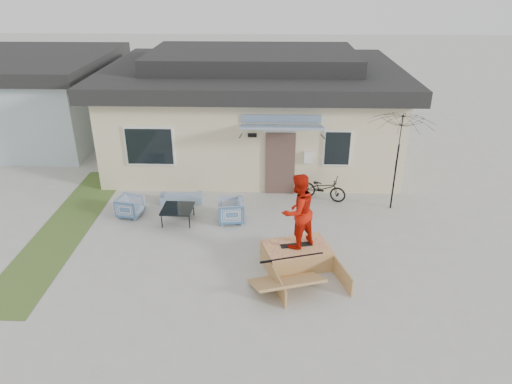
{
  "coord_description": "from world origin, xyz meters",
  "views": [
    {
      "loc": [
        0.65,
        -9.7,
        6.82
      ],
      "look_at": [
        0.3,
        1.8,
        1.3
      ],
      "focal_mm": 33.11,
      "sensor_mm": 36.0,
      "label": 1
    }
  ],
  "objects_px": {
    "armchair_right": "(231,210)",
    "skater": "(298,210)",
    "armchair_left": "(130,205)",
    "patio_umbrella": "(398,156)",
    "loveseat": "(181,194)",
    "skate_ramp": "(297,256)",
    "coffee_table": "(178,215)",
    "bicycle": "(323,186)",
    "skateboard": "(296,245)"
  },
  "relations": [
    {
      "from": "loveseat",
      "to": "skate_ramp",
      "type": "bearing_deg",
      "value": 130.75
    },
    {
      "from": "patio_umbrella",
      "to": "skate_ramp",
      "type": "relative_size",
      "value": 1.1
    },
    {
      "from": "coffee_table",
      "to": "bicycle",
      "type": "height_order",
      "value": "bicycle"
    },
    {
      "from": "loveseat",
      "to": "coffee_table",
      "type": "relative_size",
      "value": 1.5
    },
    {
      "from": "armchair_left",
      "to": "patio_umbrella",
      "type": "xyz_separation_m",
      "value": [
        7.95,
        0.74,
        1.4
      ]
    },
    {
      "from": "skate_ramp",
      "to": "skater",
      "type": "xyz_separation_m",
      "value": [
        -0.01,
        0.05,
        1.27
      ]
    },
    {
      "from": "skate_ramp",
      "to": "coffee_table",
      "type": "bearing_deg",
      "value": 131.24
    },
    {
      "from": "patio_umbrella",
      "to": "skater",
      "type": "xyz_separation_m",
      "value": [
        -3.1,
        -3.13,
        -0.22
      ]
    },
    {
      "from": "loveseat",
      "to": "armchair_right",
      "type": "height_order",
      "value": "armchair_right"
    },
    {
      "from": "coffee_table",
      "to": "patio_umbrella",
      "type": "distance_m",
      "value": 6.72
    },
    {
      "from": "patio_umbrella",
      "to": "skate_ramp",
      "type": "height_order",
      "value": "patio_umbrella"
    },
    {
      "from": "armchair_left",
      "to": "armchair_right",
      "type": "distance_m",
      "value": 3.06
    },
    {
      "from": "armchair_left",
      "to": "patio_umbrella",
      "type": "distance_m",
      "value": 8.11
    },
    {
      "from": "skate_ramp",
      "to": "armchair_right",
      "type": "bearing_deg",
      "value": 113.41
    },
    {
      "from": "armchair_right",
      "to": "patio_umbrella",
      "type": "distance_m",
      "value": 5.19
    },
    {
      "from": "bicycle",
      "to": "skate_ramp",
      "type": "xyz_separation_m",
      "value": [
        -1.01,
        -3.74,
        -0.22
      ]
    },
    {
      "from": "bicycle",
      "to": "skateboard",
      "type": "bearing_deg",
      "value": -174.46
    },
    {
      "from": "skate_ramp",
      "to": "skateboard",
      "type": "xyz_separation_m",
      "value": [
        -0.01,
        0.05,
        0.29
      ]
    },
    {
      "from": "armchair_left",
      "to": "patio_umbrella",
      "type": "bearing_deg",
      "value": -73.49
    },
    {
      "from": "skater",
      "to": "loveseat",
      "type": "bearing_deg",
      "value": -82.5
    },
    {
      "from": "bicycle",
      "to": "skateboard",
      "type": "relative_size",
      "value": 1.88
    },
    {
      "from": "patio_umbrella",
      "to": "skateboard",
      "type": "bearing_deg",
      "value": -134.66
    },
    {
      "from": "loveseat",
      "to": "patio_umbrella",
      "type": "height_order",
      "value": "patio_umbrella"
    },
    {
      "from": "skateboard",
      "to": "bicycle",
      "type": "bearing_deg",
      "value": 62.0
    },
    {
      "from": "armchair_left",
      "to": "skater",
      "type": "relative_size",
      "value": 0.36
    },
    {
      "from": "loveseat",
      "to": "armchair_left",
      "type": "bearing_deg",
      "value": 30.21
    },
    {
      "from": "coffee_table",
      "to": "bicycle",
      "type": "relative_size",
      "value": 0.59
    },
    {
      "from": "coffee_table",
      "to": "skateboard",
      "type": "distance_m",
      "value": 3.98
    },
    {
      "from": "loveseat",
      "to": "armchair_right",
      "type": "bearing_deg",
      "value": 139.03
    },
    {
      "from": "armchair_left",
      "to": "armchair_right",
      "type": "bearing_deg",
      "value": -83.51
    },
    {
      "from": "patio_umbrella",
      "to": "skateboard",
      "type": "height_order",
      "value": "patio_umbrella"
    },
    {
      "from": "coffee_table",
      "to": "bicycle",
      "type": "bearing_deg",
      "value": 19.97
    },
    {
      "from": "loveseat",
      "to": "skater",
      "type": "relative_size",
      "value": 0.7
    },
    {
      "from": "patio_umbrella",
      "to": "skater",
      "type": "height_order",
      "value": "skater"
    },
    {
      "from": "loveseat",
      "to": "skater",
      "type": "bearing_deg",
      "value": 131.06
    },
    {
      "from": "armchair_left",
      "to": "loveseat",
      "type": "bearing_deg",
      "value": -43.55
    },
    {
      "from": "bicycle",
      "to": "patio_umbrella",
      "type": "height_order",
      "value": "patio_umbrella"
    },
    {
      "from": "loveseat",
      "to": "armchair_left",
      "type": "height_order",
      "value": "armchair_left"
    },
    {
      "from": "loveseat",
      "to": "bicycle",
      "type": "xyz_separation_m",
      "value": [
        4.52,
        0.33,
        0.22
      ]
    },
    {
      "from": "skateboard",
      "to": "armchair_right",
      "type": "bearing_deg",
      "value": 117.76
    },
    {
      "from": "coffee_table",
      "to": "skateboard",
      "type": "bearing_deg",
      "value": -31.85
    },
    {
      "from": "armchair_right",
      "to": "skater",
      "type": "bearing_deg",
      "value": 33.0
    },
    {
      "from": "armchair_right",
      "to": "coffee_table",
      "type": "distance_m",
      "value": 1.57
    },
    {
      "from": "armchair_right",
      "to": "loveseat",
      "type": "bearing_deg",
      "value": -133.13
    },
    {
      "from": "patio_umbrella",
      "to": "skateboard",
      "type": "distance_m",
      "value": 4.57
    },
    {
      "from": "loveseat",
      "to": "skateboard",
      "type": "xyz_separation_m",
      "value": [
        3.49,
        -3.36,
        0.29
      ]
    },
    {
      "from": "loveseat",
      "to": "skate_ramp",
      "type": "relative_size",
      "value": 0.64
    },
    {
      "from": "patio_umbrella",
      "to": "skater",
      "type": "relative_size",
      "value": 1.21
    },
    {
      "from": "patio_umbrella",
      "to": "skater",
      "type": "bearing_deg",
      "value": -134.66
    },
    {
      "from": "skate_ramp",
      "to": "patio_umbrella",
      "type": "bearing_deg",
      "value": 29.53
    }
  ]
}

